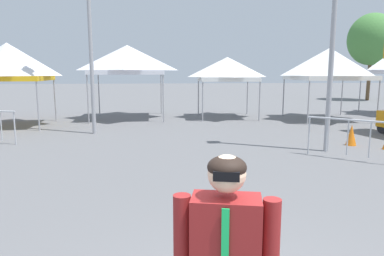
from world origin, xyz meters
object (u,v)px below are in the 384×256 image
Objects in this scene: canopy_tent_right_of_center at (227,69)px; traffic_cone_near_barrier at (351,135)px; canopy_tent_far_right at (8,62)px; tree_behind_tents_right at (372,40)px; canopy_tent_left_of_center at (329,64)px; crowd_barrier_mid_lot at (348,131)px; canopy_tent_behind_center at (127,60)px.

canopy_tent_right_of_center is 7.82m from traffic_cone_near_barrier.
canopy_tent_far_right is 13.38m from traffic_cone_near_barrier.
canopy_tent_far_right is at bearing -153.35° from tree_behind_tents_right.
canopy_tent_left_of_center is 6.66m from traffic_cone_near_barrier.
tree_behind_tents_right is at bearing 56.56° from crowd_barrier_mid_lot.
crowd_barrier_mid_lot reaches higher than traffic_cone_near_barrier.
tree_behind_tents_right reaches higher than canopy_tent_right_of_center.
canopy_tent_behind_center reaches higher than traffic_cone_near_barrier.
canopy_tent_behind_center is 9.65m from canopy_tent_left_of_center.
canopy_tent_far_right is 14.24m from canopy_tent_left_of_center.
canopy_tent_far_right is 2.14× the size of crowd_barrier_mid_lot.
canopy_tent_behind_center is 2.20× the size of crowd_barrier_mid_lot.
tree_behind_tents_right is at bearing 35.46° from canopy_tent_right_of_center.
canopy_tent_far_right is at bearing 156.92° from traffic_cone_near_barrier.
canopy_tent_far_right reaches higher than crowd_barrier_mid_lot.
canopy_tent_far_right is at bearing 148.15° from crowd_barrier_mid_lot.
canopy_tent_left_of_center reaches higher than canopy_tent_right_of_center.
canopy_tent_behind_center is at bearing -152.92° from tree_behind_tents_right.
canopy_tent_right_of_center is at bearing 11.43° from canopy_tent_far_right.
traffic_cone_near_barrier is at bearing -70.39° from canopy_tent_right_of_center.
canopy_tent_right_of_center is 16.93m from tree_behind_tents_right.
canopy_tent_left_of_center reaches higher than traffic_cone_near_barrier.
canopy_tent_behind_center is 0.52× the size of tree_behind_tents_right.
canopy_tent_left_of_center is at bearing 2.87° from canopy_tent_far_right.
traffic_cone_near_barrier is (12.12, -5.16, -2.36)m from canopy_tent_far_right.
crowd_barrier_mid_lot is (1.43, -8.78, -1.66)m from canopy_tent_right_of_center.
crowd_barrier_mid_lot is (11.02, -6.85, -1.93)m from canopy_tent_far_right.
canopy_tent_left_of_center is at bearing -14.79° from canopy_tent_right_of_center.
canopy_tent_left_of_center is (14.22, 0.71, -0.04)m from canopy_tent_far_right.
canopy_tent_far_right is at bearing -168.57° from canopy_tent_right_of_center.
canopy_tent_behind_center is 1.19× the size of canopy_tent_right_of_center.
canopy_tent_right_of_center is 4.80m from canopy_tent_left_of_center.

